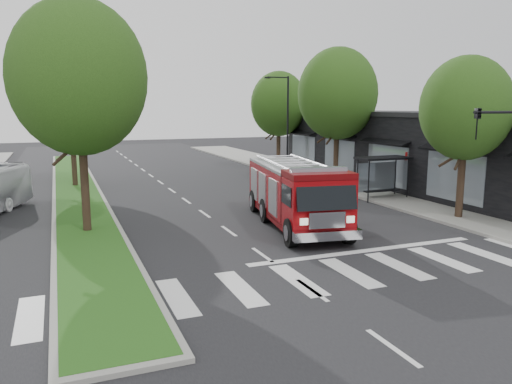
{
  "coord_description": "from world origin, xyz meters",
  "views": [
    {
      "loc": [
        -7.04,
        -16.96,
        5.59
      ],
      "look_at": [
        1.18,
        3.6,
        1.8
      ],
      "focal_mm": 35.0,
      "sensor_mm": 36.0,
      "label": 1
    }
  ],
  "objects": [
    {
      "name": "tree_median_near",
      "position": [
        -6.0,
        6.0,
        6.81
      ],
      "size": [
        5.8,
        5.8,
        10.16
      ],
      "color": "black",
      "rests_on": "ground"
    },
    {
      "name": "tree_right_near",
      "position": [
        11.5,
        2.0,
        5.51
      ],
      "size": [
        4.4,
        4.4,
        8.05
      ],
      "color": "black",
      "rests_on": "ground"
    },
    {
      "name": "fire_engine",
      "position": [
        3.31,
        3.92,
        1.53
      ],
      "size": [
        4.21,
        9.5,
        3.18
      ],
      "rotation": [
        0.0,
        0.0,
        -0.17
      ],
      "color": "#550407",
      "rests_on": "ground"
    },
    {
      "name": "bus_shelter",
      "position": [
        11.2,
        8.15,
        2.04
      ],
      "size": [
        3.2,
        1.6,
        2.61
      ],
      "color": "black",
      "rests_on": "ground"
    },
    {
      "name": "storefront_row",
      "position": [
        17.0,
        10.0,
        2.5
      ],
      "size": [
        8.0,
        30.0,
        5.0
      ],
      "primitive_type": "cube",
      "color": "black",
      "rests_on": "ground"
    },
    {
      "name": "median",
      "position": [
        -6.0,
        18.0,
        0.08
      ],
      "size": [
        3.0,
        50.0,
        0.15
      ],
      "color": "gray",
      "rests_on": "ground"
    },
    {
      "name": "ground",
      "position": [
        0.0,
        0.0,
        0.0
      ],
      "size": [
        140.0,
        140.0,
        0.0
      ],
      "primitive_type": "plane",
      "color": "black",
      "rests_on": "ground"
    },
    {
      "name": "streetlight_right_far",
      "position": [
        10.35,
        20.0,
        4.48
      ],
      "size": [
        2.11,
        0.2,
        8.0
      ],
      "color": "black",
      "rests_on": "ground"
    },
    {
      "name": "tree_right_far",
      "position": [
        11.5,
        24.0,
        5.84
      ],
      "size": [
        5.0,
        5.0,
        8.73
      ],
      "color": "black",
      "rests_on": "ground"
    },
    {
      "name": "tree_median_far",
      "position": [
        -6.0,
        20.0,
        6.49
      ],
      "size": [
        5.6,
        5.6,
        9.72
      ],
      "color": "black",
      "rests_on": "ground"
    },
    {
      "name": "tree_right_mid",
      "position": [
        11.5,
        14.0,
        6.49
      ],
      "size": [
        5.6,
        5.6,
        9.72
      ],
      "color": "black",
      "rests_on": "ground"
    },
    {
      "name": "sidewalk_right",
      "position": [
        12.5,
        10.0,
        0.07
      ],
      "size": [
        5.0,
        80.0,
        0.15
      ],
      "primitive_type": "cube",
      "color": "gray",
      "rests_on": "ground"
    }
  ]
}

